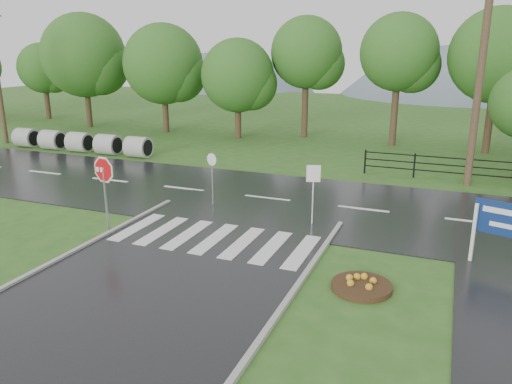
% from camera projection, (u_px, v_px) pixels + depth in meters
% --- Properties ---
extents(ground, '(120.00, 120.00, 0.00)m').
position_uv_depth(ground, '(122.00, 312.00, 11.98)').
color(ground, '#305E1F').
rests_on(ground, ground).
extents(main_road, '(90.00, 8.00, 0.04)m').
position_uv_depth(main_road, '(267.00, 199.00, 20.91)').
color(main_road, black).
rests_on(main_road, ground).
extents(walkway, '(2.20, 11.00, 0.04)m').
position_uv_depth(walkway, '(501.00, 300.00, 12.54)').
color(walkway, '#252528').
rests_on(walkway, ground).
extents(crosswalk, '(6.50, 2.80, 0.02)m').
position_uv_depth(crosswalk, '(215.00, 238.00, 16.43)').
color(crosswalk, silver).
rests_on(crosswalk, ground).
extents(fence_west, '(9.58, 0.08, 1.20)m').
position_uv_depth(fence_west, '(467.00, 167.00, 23.31)').
color(fence_west, black).
rests_on(fence_west, ground).
extents(hills, '(102.00, 48.00, 48.00)m').
position_uv_depth(hills, '(420.00, 201.00, 73.08)').
color(hills, slate).
rests_on(hills, ground).
extents(treeline, '(83.20, 5.20, 10.00)m').
position_uv_depth(treeline, '(355.00, 143.00, 33.04)').
color(treeline, '#295E1D').
rests_on(treeline, ground).
extents(culvert_pipes, '(9.70, 1.20, 1.20)m').
position_uv_depth(culvert_pipes, '(80.00, 142.00, 30.17)').
color(culvert_pipes, '#9E9B93').
rests_on(culvert_pipes, ground).
extents(stop_sign, '(1.21, 0.25, 2.77)m').
position_uv_depth(stop_sign, '(104.00, 176.00, 16.84)').
color(stop_sign, '#939399').
rests_on(stop_sign, ground).
extents(flower_bed, '(1.59, 1.59, 0.32)m').
position_uv_depth(flower_bed, '(362.00, 285.00, 13.07)').
color(flower_bed, '#332111').
rests_on(flower_bed, ground).
extents(reg_sign_small, '(0.47, 0.18, 2.21)m').
position_uv_depth(reg_sign_small, '(313.00, 183.00, 17.39)').
color(reg_sign_small, '#939399').
rests_on(reg_sign_small, ground).
extents(reg_sign_round, '(0.48, 0.17, 2.12)m').
position_uv_depth(reg_sign_round, '(212.00, 172.00, 19.77)').
color(reg_sign_round, '#939399').
rests_on(reg_sign_round, ground).
extents(utility_pole_east, '(1.69, 0.70, 9.91)m').
position_uv_depth(utility_pole_east, '(480.00, 73.00, 21.64)').
color(utility_pole_east, '#473523').
rests_on(utility_pole_east, ground).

